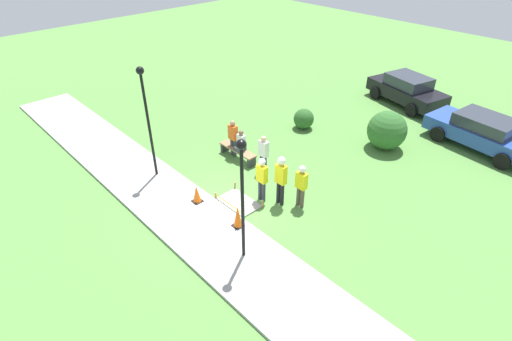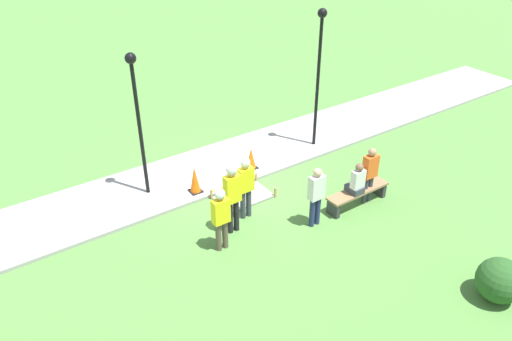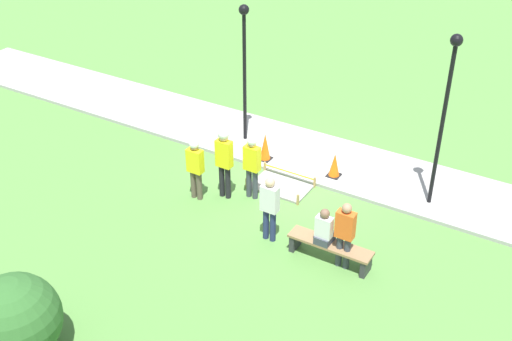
% 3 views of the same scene
% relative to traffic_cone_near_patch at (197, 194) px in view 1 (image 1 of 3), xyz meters
% --- Properties ---
extents(ground_plane, '(60.00, 60.00, 0.00)m').
position_rel_traffic_cone_near_patch_xyz_m(ground_plane, '(0.83, 0.57, -0.43)').
color(ground_plane, '#51843D').
extents(sidewalk, '(28.00, 2.54, 0.10)m').
position_rel_traffic_cone_near_patch_xyz_m(sidewalk, '(0.83, -0.71, -0.38)').
color(sidewalk, '#9E9E99').
rests_on(sidewalk, ground_plane).
extents(wet_concrete_patch, '(1.54, 0.98, 0.30)m').
position_rel_traffic_cone_near_patch_xyz_m(wet_concrete_patch, '(0.99, 1.09, -0.39)').
color(wet_concrete_patch, gray).
rests_on(wet_concrete_patch, ground_plane).
extents(traffic_cone_near_patch, '(0.34, 0.34, 0.66)m').
position_rel_traffic_cone_near_patch_xyz_m(traffic_cone_near_patch, '(0.00, 0.00, 0.00)').
color(traffic_cone_near_patch, black).
rests_on(traffic_cone_near_patch, sidewalk).
extents(traffic_cone_far_patch, '(0.34, 0.34, 0.79)m').
position_rel_traffic_cone_near_patch_xyz_m(traffic_cone_far_patch, '(1.99, 0.19, 0.06)').
color(traffic_cone_far_patch, black).
rests_on(traffic_cone_far_patch, sidewalk).
extents(park_bench, '(1.90, 0.44, 0.47)m').
position_rel_traffic_cone_near_patch_xyz_m(park_bench, '(-1.34, 3.08, -0.09)').
color(park_bench, '#2D2D33').
rests_on(park_bench, ground_plane).
extents(person_seated_on_bench, '(0.36, 0.44, 0.89)m').
position_rel_traffic_cone_near_patch_xyz_m(person_seated_on_bench, '(-1.20, 3.13, 0.39)').
color(person_seated_on_bench, '#383D47').
rests_on(person_seated_on_bench, park_bench).
extents(worker_supervisor, '(0.40, 0.25, 1.75)m').
position_rel_traffic_cone_near_patch_xyz_m(worker_supervisor, '(1.41, 1.83, 0.61)').
color(worker_supervisor, '#383D47').
rests_on(worker_supervisor, ground_plane).
extents(worker_assistant, '(0.40, 0.24, 1.67)m').
position_rel_traffic_cone_near_patch_xyz_m(worker_assistant, '(2.58, 2.58, 0.56)').
color(worker_assistant, brown).
rests_on(worker_assistant, ground_plane).
extents(worker_trainee, '(0.40, 0.28, 1.94)m').
position_rel_traffic_cone_near_patch_xyz_m(worker_trainee, '(2.00, 2.16, 0.75)').
color(worker_trainee, black).
rests_on(worker_trainee, ground_plane).
extents(bystander_in_orange_shirt, '(0.40, 0.22, 1.64)m').
position_rel_traffic_cone_near_patch_xyz_m(bystander_in_orange_shirt, '(-1.66, 3.12, 0.49)').
color(bystander_in_orange_shirt, '#383D47').
rests_on(bystander_in_orange_shirt, ground_plane).
extents(bystander_in_gray_shirt, '(0.40, 0.22, 1.65)m').
position_rel_traffic_cone_near_patch_xyz_m(bystander_in_gray_shirt, '(0.17, 3.10, 0.50)').
color(bystander_in_gray_shirt, navy).
rests_on(bystander_in_gray_shirt, ground_plane).
extents(lamppost_near, '(0.28, 0.28, 3.95)m').
position_rel_traffic_cone_near_patch_xyz_m(lamppost_near, '(3.08, -0.54, 2.25)').
color(lamppost_near, black).
rests_on(lamppost_near, sidewalk).
extents(lamppost_far, '(0.28, 0.28, 4.32)m').
position_rel_traffic_cone_near_patch_xyz_m(lamppost_far, '(-2.54, -0.11, 2.46)').
color(lamppost_far, black).
rests_on(lamppost_far, sidewalk).
extents(parked_car_black, '(4.49, 2.77, 1.56)m').
position_rel_traffic_cone_near_patch_xyz_m(parked_car_black, '(0.53, 13.38, 0.37)').
color(parked_car_black, black).
rests_on(parked_car_black, ground_plane).
extents(parked_car_blue, '(4.83, 2.52, 1.48)m').
position_rel_traffic_cone_near_patch_xyz_m(parked_car_blue, '(5.22, 11.44, 0.35)').
color(parked_car_blue, '#28479E').
rests_on(parked_car_blue, ground_plane).
extents(shrub_rounded_near, '(0.97, 0.97, 0.97)m').
position_rel_traffic_cone_near_patch_xyz_m(shrub_rounded_near, '(-1.31, 7.22, 0.06)').
color(shrub_rounded_near, '#285623').
rests_on(shrub_rounded_near, ground_plane).
extents(shrub_rounded_mid, '(1.69, 1.69, 1.69)m').
position_rel_traffic_cone_near_patch_xyz_m(shrub_rounded_mid, '(2.37, 8.40, 0.42)').
color(shrub_rounded_mid, '#2D6028').
rests_on(shrub_rounded_mid, ground_plane).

